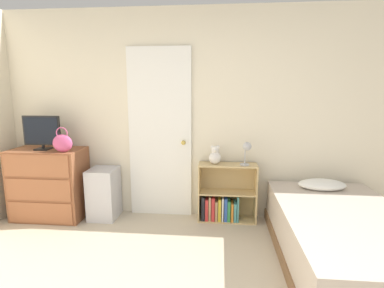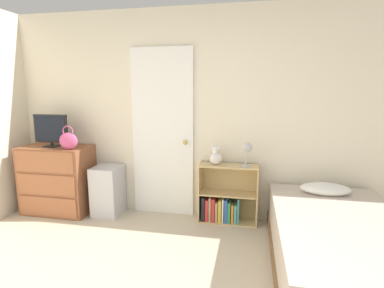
# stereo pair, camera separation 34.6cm
# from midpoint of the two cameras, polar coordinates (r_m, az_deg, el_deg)

# --- Properties ---
(wall_back) EXTENTS (10.00, 0.06, 2.55)m
(wall_back) POSITION_cam_midpoint_polar(r_m,az_deg,el_deg) (3.69, -1.77, 5.42)
(wall_back) COLOR beige
(wall_back) RESTS_ON ground_plane
(door_closed) EXTENTS (0.78, 0.09, 2.10)m
(door_closed) POSITION_cam_midpoint_polar(r_m,az_deg,el_deg) (3.75, -8.73, 1.89)
(door_closed) COLOR white
(door_closed) RESTS_ON ground_plane
(dresser) EXTENTS (0.86, 0.48, 0.88)m
(dresser) POSITION_cam_midpoint_polar(r_m,az_deg,el_deg) (4.22, -27.70, -6.73)
(dresser) COLOR brown
(dresser) RESTS_ON ground_plane
(tv) EXTENTS (0.46, 0.16, 0.41)m
(tv) POSITION_cam_midpoint_polar(r_m,az_deg,el_deg) (4.09, -28.93, 1.99)
(tv) COLOR black
(tv) RESTS_ON dresser
(handbag) EXTENTS (0.23, 0.12, 0.29)m
(handbag) POSITION_cam_midpoint_polar(r_m,az_deg,el_deg) (3.83, -25.86, 0.17)
(handbag) COLOR #C64C7F
(handbag) RESTS_ON dresser
(storage_bin) EXTENTS (0.33, 0.38, 0.63)m
(storage_bin) POSITION_cam_midpoint_polar(r_m,az_deg,el_deg) (3.98, -18.88, -8.92)
(storage_bin) COLOR silver
(storage_bin) RESTS_ON ground_plane
(bookshelf) EXTENTS (0.70, 0.25, 0.71)m
(bookshelf) POSITION_cam_midpoint_polar(r_m,az_deg,el_deg) (3.73, 3.37, -10.60)
(bookshelf) COLOR tan
(bookshelf) RESTS_ON ground_plane
(teddy_bear) EXTENTS (0.15, 0.15, 0.23)m
(teddy_bear) POSITION_cam_midpoint_polar(r_m,az_deg,el_deg) (3.57, 1.65, -2.33)
(teddy_bear) COLOR silver
(teddy_bear) RESTS_ON bookshelf
(desk_lamp) EXTENTS (0.13, 0.12, 0.28)m
(desk_lamp) POSITION_cam_midpoint_polar(r_m,az_deg,el_deg) (3.51, 7.63, -0.95)
(desk_lamp) COLOR #B2B2B7
(desk_lamp) RESTS_ON bookshelf
(bed) EXTENTS (1.16, 1.99, 0.60)m
(bed) POSITION_cam_midpoint_polar(r_m,az_deg,el_deg) (3.10, 24.24, -16.35)
(bed) COLOR brown
(bed) RESTS_ON ground_plane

